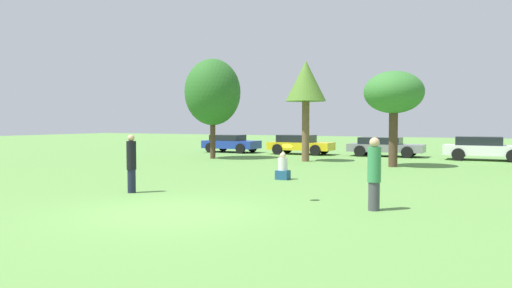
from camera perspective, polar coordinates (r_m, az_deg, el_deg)
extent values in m
plane|color=#5B8E42|center=(11.83, -9.94, -7.89)|extent=(120.00, 120.00, 0.00)
cylinder|color=#191E33|center=(15.24, -14.34, -4.23)|extent=(0.25, 0.25, 0.71)
cylinder|color=black|center=(15.17, -14.37, -1.29)|extent=(0.29, 0.29, 0.86)
sphere|color=tan|center=(15.14, -14.39, 0.68)|extent=(0.20, 0.20, 0.20)
cylinder|color=#3F3F47|center=(12.19, 13.63, -5.96)|extent=(0.27, 0.27, 0.69)
cylinder|color=#337F4C|center=(12.10, 13.67, -2.35)|extent=(0.32, 0.32, 0.85)
sphere|color=tan|center=(12.07, 13.69, 0.18)|extent=(0.24, 0.24, 0.24)
cylinder|color=yellow|center=(13.01, 3.68, -0.27)|extent=(0.30, 0.28, 0.15)
cube|color=navy|center=(18.16, 3.15, -3.63)|extent=(0.47, 0.39, 0.34)
cylinder|color=silver|center=(18.12, 3.16, -2.37)|extent=(0.35, 0.35, 0.46)
sphere|color=beige|center=(18.09, 3.16, -1.33)|extent=(0.22, 0.22, 0.22)
cylinder|color=#473323|center=(28.42, -5.08, 1.28)|extent=(0.30, 0.30, 2.97)
ellipsoid|color=#286023|center=(28.46, -5.10, 6.07)|extent=(3.24, 3.24, 3.83)
cylinder|color=brown|center=(26.44, 5.82, 1.48)|extent=(0.40, 0.40, 3.25)
cone|color=#4C7528|center=(26.53, 5.85, 7.35)|extent=(2.18, 2.18, 2.18)
cylinder|color=#473323|center=(24.02, 15.75, 0.71)|extent=(0.42, 0.42, 2.77)
ellipsoid|color=#33702D|center=(24.05, 15.81, 5.85)|extent=(2.81, 2.81, 2.00)
cube|color=#1E389E|center=(34.11, -2.89, -0.05)|extent=(3.87, 1.87, 0.54)
cube|color=black|center=(34.23, -3.32, 0.74)|extent=(2.14, 1.63, 0.40)
cylinder|color=black|center=(34.37, -0.42, -0.39)|extent=(0.68, 0.18, 0.68)
cylinder|color=black|center=(32.76, -1.84, -0.54)|extent=(0.68, 0.18, 0.68)
cylinder|color=black|center=(35.49, -3.87, -0.30)|extent=(0.68, 0.18, 0.68)
cylinder|color=black|center=(33.94, -5.40, -0.44)|extent=(0.68, 0.18, 0.68)
cube|color=gold|center=(32.12, 5.26, -0.24)|extent=(4.22, 1.78, 0.50)
cube|color=black|center=(32.21, 4.74, 0.64)|extent=(2.33, 1.55, 0.47)
cylinder|color=black|center=(32.50, 7.95, -0.57)|extent=(0.69, 0.22, 0.69)
cylinder|color=black|center=(30.88, 6.95, -0.74)|extent=(0.69, 0.22, 0.69)
cylinder|color=black|center=(33.41, 3.70, -0.47)|extent=(0.69, 0.22, 0.69)
cylinder|color=black|center=(31.82, 2.52, -0.62)|extent=(0.69, 0.22, 0.69)
cube|color=slate|center=(31.11, 14.94, -0.44)|extent=(4.55, 1.79, 0.47)
cube|color=black|center=(31.16, 14.34, 0.38)|extent=(2.51, 1.56, 0.41)
cylinder|color=black|center=(31.73, 17.73, -0.76)|extent=(0.69, 0.21, 0.68)
cylinder|color=black|center=(30.03, 17.25, -0.94)|extent=(0.69, 0.21, 0.68)
cylinder|color=black|center=(32.26, 12.79, -0.64)|extent=(0.69, 0.21, 0.68)
cylinder|color=black|center=(30.58, 12.04, -0.81)|extent=(0.69, 0.21, 0.68)
cube|color=silver|center=(29.81, 25.25, -0.66)|extent=(4.34, 1.78, 0.55)
cube|color=black|center=(29.79, 24.65, 0.34)|extent=(2.39, 1.55, 0.47)
cylinder|color=black|center=(30.69, 27.76, -1.04)|extent=(0.69, 0.19, 0.69)
cylinder|color=black|center=(30.73, 22.77, -0.94)|extent=(0.69, 0.19, 0.69)
cylinder|color=black|center=(29.01, 22.57, -1.14)|extent=(0.69, 0.19, 0.69)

